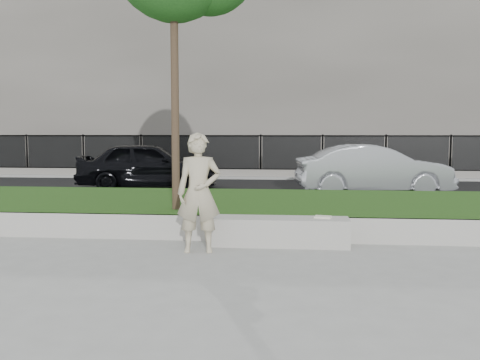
# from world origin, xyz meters

# --- Properties ---
(ground) EXTENTS (90.00, 90.00, 0.00)m
(ground) POSITION_xyz_m (0.00, 0.00, 0.00)
(ground) COLOR gray
(ground) RESTS_ON ground
(grass_bank) EXTENTS (34.00, 4.00, 0.40)m
(grass_bank) POSITION_xyz_m (0.00, 3.00, 0.20)
(grass_bank) COLOR black
(grass_bank) RESTS_ON ground
(grass_kerb) EXTENTS (34.00, 0.08, 0.40)m
(grass_kerb) POSITION_xyz_m (0.00, 1.04, 0.20)
(grass_kerb) COLOR #ABA8A0
(grass_kerb) RESTS_ON ground
(street) EXTENTS (34.00, 7.00, 0.04)m
(street) POSITION_xyz_m (0.00, 8.50, 0.02)
(street) COLOR black
(street) RESTS_ON ground
(far_pavement) EXTENTS (34.00, 3.00, 0.12)m
(far_pavement) POSITION_xyz_m (0.00, 13.00, 0.06)
(far_pavement) COLOR gray
(far_pavement) RESTS_ON ground
(iron_fence) EXTENTS (32.00, 0.30, 1.50)m
(iron_fence) POSITION_xyz_m (0.00, 12.00, 0.54)
(iron_fence) COLOR slate
(iron_fence) RESTS_ON far_pavement
(building_facade) EXTENTS (34.00, 10.00, 10.00)m
(building_facade) POSITION_xyz_m (0.00, 20.00, 5.00)
(building_facade) COLOR #5A554F
(building_facade) RESTS_ON ground
(stone_bench) EXTENTS (2.06, 0.52, 0.42)m
(stone_bench) POSITION_xyz_m (0.39, 0.80, 0.21)
(stone_bench) COLOR #ABA8A0
(stone_bench) RESTS_ON ground
(man) EXTENTS (0.67, 0.49, 1.70)m
(man) POSITION_xyz_m (-0.75, 0.25, 0.85)
(man) COLOR #BCB191
(man) RESTS_ON ground
(book) EXTENTS (0.28, 0.23, 0.03)m
(book) POSITION_xyz_m (1.03, 0.84, 0.44)
(book) COLOR white
(book) RESTS_ON stone_bench
(car_dark) EXTENTS (4.29, 2.29, 1.39)m
(car_dark) POSITION_xyz_m (-3.63, 8.03, 0.73)
(car_dark) COLOR black
(car_dark) RESTS_ON street
(car_silver) EXTENTS (4.19, 1.91, 1.33)m
(car_silver) POSITION_xyz_m (2.69, 7.31, 0.71)
(car_silver) COLOR #9D9FA5
(car_silver) RESTS_ON street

